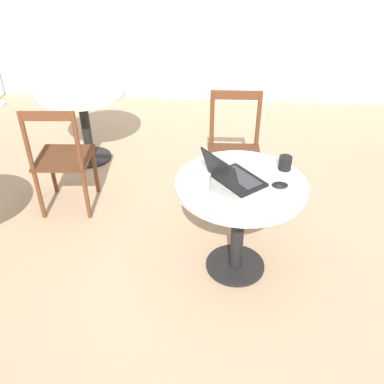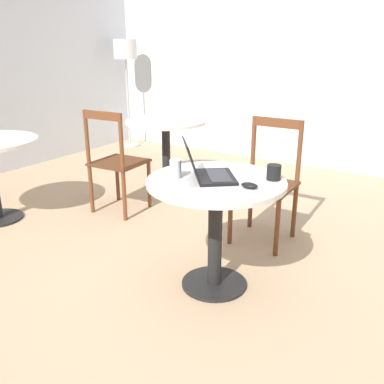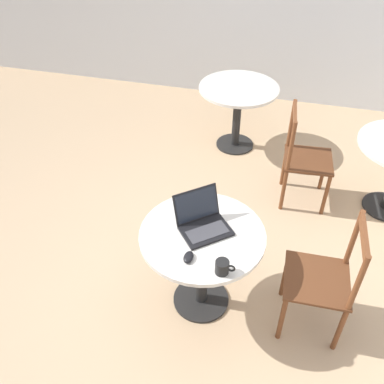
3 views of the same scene
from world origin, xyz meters
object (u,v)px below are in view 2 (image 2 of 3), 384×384
object	(u,v)px
chair_mid_left	(116,163)
mug	(274,172)
floor_lamp	(126,56)
drinking_glass	(176,169)
chair_near_right	(267,183)
laptop	(207,171)
mouse	(249,185)
cafe_table_near	(216,204)
cafe_table_mid	(166,135)

from	to	relation	value
chair_mid_left	mug	size ratio (longest dim) A/B	7.70
floor_lamp	mug	size ratio (longest dim) A/B	12.43
chair_mid_left	drinking_glass	distance (m)	1.41
chair_near_right	mug	xyz separation A→B (m)	(-0.64, -0.31, 0.30)
chair_near_right	floor_lamp	distance (m)	3.66
laptop	mouse	bearing A→B (deg)	-94.09
floor_lamp	drinking_glass	bearing A→B (deg)	-134.27
cafe_table_near	floor_lamp	xyz separation A→B (m)	(2.68, 3.08, 0.74)
floor_lamp	mug	xyz separation A→B (m)	(-2.49, -3.36, -0.53)
floor_lamp	mug	bearing A→B (deg)	-126.53
chair_near_right	drinking_glass	distance (m)	1.00
cafe_table_near	floor_lamp	bearing A→B (deg)	48.94
chair_near_right	laptop	bearing A→B (deg)	178.04
chair_mid_left	laptop	xyz separation A→B (m)	(-0.63, -1.35, 0.30)
mug	floor_lamp	bearing A→B (deg)	53.47
floor_lamp	drinking_glass	distance (m)	4.01
mug	cafe_table_mid	bearing A→B (deg)	54.18
chair_near_right	laptop	distance (m)	0.89
chair_near_right	mug	distance (m)	0.77
mouse	drinking_glass	distance (m)	0.47
mouse	chair_near_right	bearing A→B (deg)	16.91
chair_near_right	mouse	bearing A→B (deg)	-163.09
chair_mid_left	floor_lamp	world-z (taller)	floor_lamp
cafe_table_near	floor_lamp	world-z (taller)	floor_lamp
laptop	drinking_glass	world-z (taller)	laptop
chair_mid_left	mouse	size ratio (longest dim) A/B	9.45
cafe_table_near	cafe_table_mid	bearing A→B (deg)	45.23
floor_lamp	laptop	xyz separation A→B (m)	(-2.69, -3.02, -0.53)
laptop	cafe_table_near	bearing A→B (deg)	-78.30
floor_lamp	mug	world-z (taller)	floor_lamp
floor_lamp	laptop	size ratio (longest dim) A/B	3.53
drinking_glass	laptop	bearing A→B (deg)	-63.08
chair_near_right	laptop	xyz separation A→B (m)	(-0.84, 0.03, 0.30)
cafe_table_near	chair_mid_left	size ratio (longest dim) A/B	0.89
cafe_table_mid	drinking_glass	distance (m)	1.99
chair_near_right	cafe_table_near	bearing A→B (deg)	-178.15
cafe_table_near	mouse	distance (m)	0.29
mug	laptop	bearing A→B (deg)	120.56
cafe_table_mid	chair_mid_left	xyz separation A→B (m)	(-0.84, -0.06, -0.09)
cafe_table_mid	laptop	bearing A→B (deg)	-136.11
drinking_glass	cafe_table_mid	bearing A→B (deg)	38.59
cafe_table_mid	drinking_glass	world-z (taller)	drinking_glass
laptop	drinking_glass	bearing A→B (deg)	116.92
chair_near_right	chair_mid_left	distance (m)	1.39
chair_mid_left	drinking_glass	world-z (taller)	chair_mid_left
cafe_table_near	drinking_glass	bearing A→B (deg)	113.46
mouse	mug	xyz separation A→B (m)	(0.22, -0.05, 0.03)
chair_mid_left	laptop	distance (m)	1.52
chair_mid_left	drinking_glass	bearing A→B (deg)	-121.31
drinking_glass	chair_mid_left	bearing A→B (deg)	58.69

